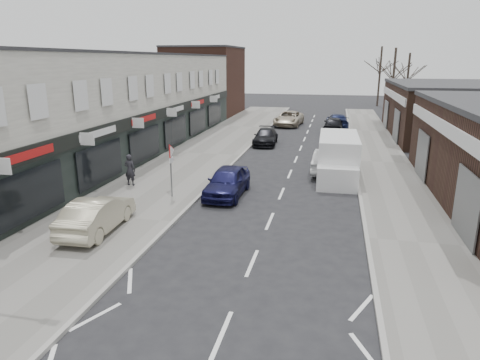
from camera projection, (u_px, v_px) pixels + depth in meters
The scene contains 18 objects.
pavement_left at pixel (202, 154), 30.91m from camera, with size 5.50×64.00×0.12m, color slate.
pavement_right at pixel (383, 163), 28.31m from camera, with size 3.50×64.00×0.12m, color slate.
shop_terrace_left at pixel (95, 107), 29.02m from camera, with size 8.00×41.00×7.10m, color silver.
brick_block_far at pixel (205, 82), 52.86m from camera, with size 8.00×10.00×8.00m, color #40241B.
right_unit_far at pixel (452, 111), 37.59m from camera, with size 10.00×16.00×4.50m, color #362218.
tree_far_a at pixel (390, 116), 52.08m from camera, with size 3.60×3.60×8.00m, color #382D26, non-canonical shape.
tree_far_b at pixel (404, 111), 57.20m from camera, with size 3.60×3.60×7.50m, color #382D26, non-canonical shape.
tree_far_c at pixel (377, 106), 63.46m from camera, with size 3.60×3.60×8.50m, color #382D26, non-canonical shape.
warning_sign at pixel (171, 155), 20.60m from camera, with size 0.12×0.80×2.70m.
white_van at pixel (338, 158), 24.85m from camera, with size 2.28×6.25×2.42m.
sedan_on_pavement at pixel (97, 214), 16.74m from camera, with size 1.45×4.16×1.37m, color #ADA68B.
pedestrian at pixel (130, 170), 22.83m from camera, with size 0.62×0.41×1.70m, color black.
parked_car_left_a at pixel (227, 181), 21.51m from camera, with size 1.73×4.30×1.47m, color #14143F.
parked_car_left_b at pixel (266, 137), 34.56m from camera, with size 1.78×4.38×1.27m, color black.
parked_car_left_c at pixel (289, 118), 44.44m from camera, with size 2.47×5.36×1.49m, color #AFA28C.
parked_car_right_a at pixel (328, 161), 25.92m from camera, with size 1.52×4.37×1.44m, color silver.
parked_car_right_b at pixel (333, 125), 40.22m from camera, with size 1.78×4.43×1.51m, color black.
parked_car_right_c at pixel (337, 121), 43.21m from camera, with size 1.95×4.81×1.39m, color #151D42.
Camera 1 is at (2.45, -6.96, 6.65)m, focal length 32.00 mm.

